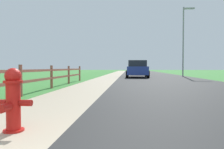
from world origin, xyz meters
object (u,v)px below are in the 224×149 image
fire_hydrant (13,99)px  parked_car_silver (138,68)px  street_lamp (184,36)px  parked_suv_blue (137,69)px

fire_hydrant → parked_car_silver: 25.02m
street_lamp → parked_car_silver: bearing=130.1°
fire_hydrant → street_lamp: bearing=69.4°
parked_suv_blue → street_lamp: (4.90, 2.39, 3.38)m
parked_suv_blue → parked_car_silver: size_ratio=0.97×
parked_suv_blue → fire_hydrant: bearing=-98.1°
fire_hydrant → parked_suv_blue: (2.44, 17.15, 0.33)m
parked_suv_blue → street_lamp: size_ratio=0.60×
parked_car_silver → street_lamp: bearing=-49.9°
parked_car_silver → parked_suv_blue: bearing=-93.1°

